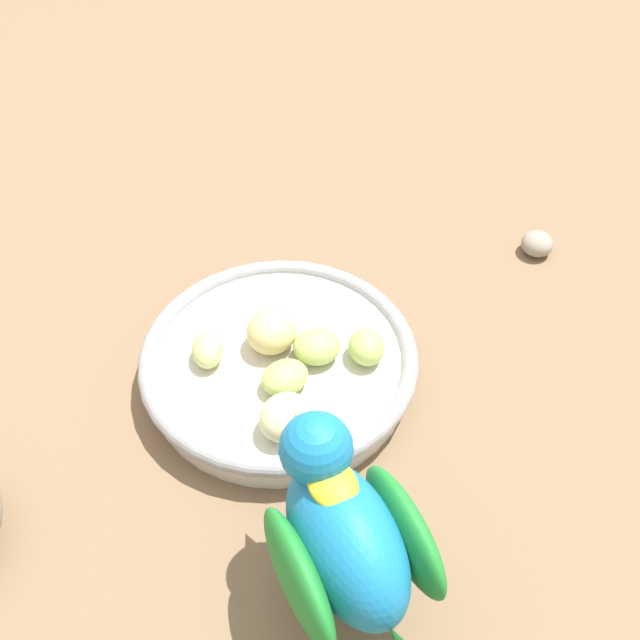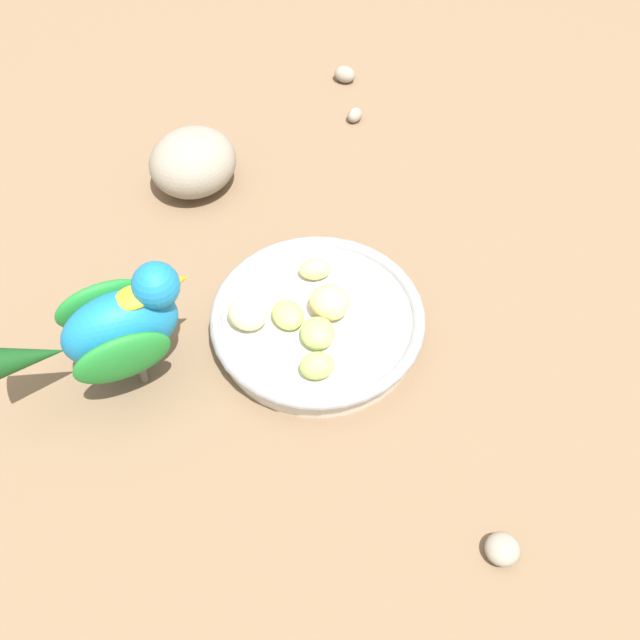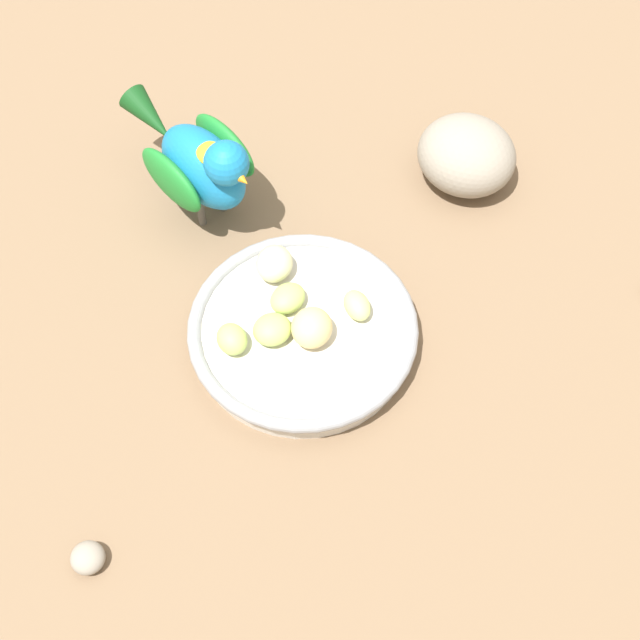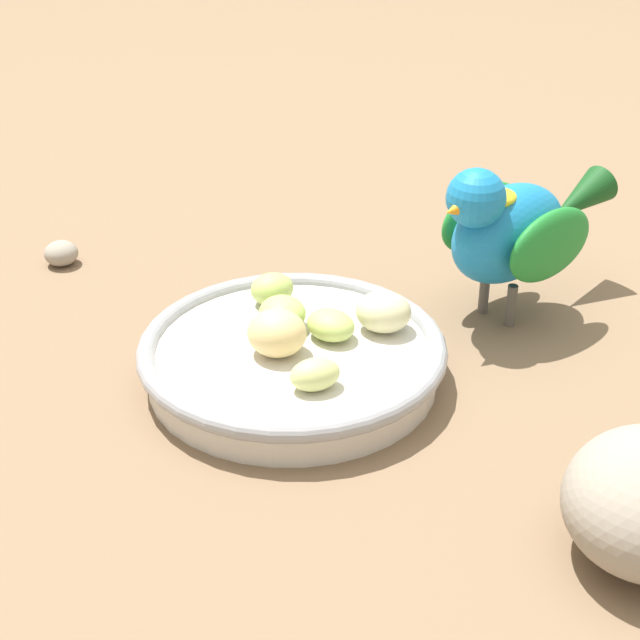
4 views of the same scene
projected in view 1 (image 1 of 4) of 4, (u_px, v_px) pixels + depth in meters
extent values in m
plane|color=#7A6047|center=(306.00, 384.00, 0.59)|extent=(4.00, 4.00, 0.00)
cylinder|color=beige|center=(280.00, 368.00, 0.59)|extent=(0.19, 0.19, 0.03)
torus|color=#93969B|center=(279.00, 357.00, 0.58)|extent=(0.21, 0.21, 0.01)
ellipsoid|color=#E5C67F|center=(272.00, 331.00, 0.58)|extent=(0.05, 0.05, 0.03)
ellipsoid|color=#B2CC66|center=(320.00, 350.00, 0.57)|extent=(0.05, 0.04, 0.02)
ellipsoid|color=#B2CC66|center=(285.00, 377.00, 0.55)|extent=(0.04, 0.03, 0.02)
ellipsoid|color=#C6D17A|center=(208.00, 350.00, 0.57)|extent=(0.04, 0.04, 0.02)
ellipsoid|color=beige|center=(285.00, 417.00, 0.52)|extent=(0.05, 0.05, 0.03)
ellipsoid|color=#B2CC66|center=(366.00, 347.00, 0.57)|extent=(0.04, 0.04, 0.02)
cylinder|color=#59544C|center=(321.00, 586.00, 0.46)|extent=(0.01, 0.01, 0.03)
cylinder|color=#59544C|center=(360.00, 569.00, 0.47)|extent=(0.01, 0.01, 0.03)
ellipsoid|color=#197AB7|center=(346.00, 541.00, 0.43)|extent=(0.07, 0.11, 0.07)
ellipsoid|color=#1E7F2D|center=(298.00, 577.00, 0.41)|extent=(0.03, 0.09, 0.05)
ellipsoid|color=#1E7F2D|center=(404.00, 530.00, 0.43)|extent=(0.03, 0.09, 0.05)
sphere|color=#197AB7|center=(316.00, 448.00, 0.43)|extent=(0.05, 0.05, 0.04)
cone|color=orange|center=(301.00, 425.00, 0.44)|extent=(0.02, 0.02, 0.02)
ellipsoid|color=yellow|center=(332.00, 484.00, 0.42)|extent=(0.03, 0.04, 0.01)
ellipsoid|color=gray|center=(537.00, 244.00, 0.69)|extent=(0.04, 0.04, 0.02)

